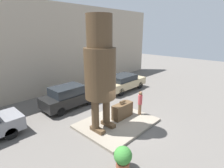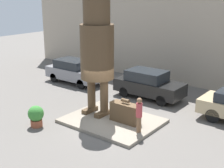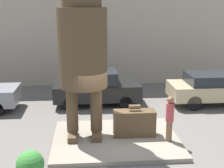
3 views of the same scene
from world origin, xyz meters
TOP-DOWN VIEW (x-y plane):
  - ground_plane at (0.00, 0.00)m, footprint 60.00×60.00m
  - pedestal at (0.00, 0.00)m, footprint 4.33×3.39m
  - building_backdrop at (0.00, 8.11)m, footprint 28.00×0.60m
  - statue_figure at (-1.08, 0.21)m, footprint 1.61×1.61m
  - giant_suitcase at (0.66, 0.14)m, footprint 1.45×0.53m
  - tourist at (1.76, -0.40)m, footprint 0.27×0.27m
  - parked_car_grey at (-6.15, 3.73)m, footprint 4.08×1.73m
  - parked_car_black at (-0.53, 4.14)m, footprint 4.02×1.73m
  - planter_pot at (-2.49, -2.53)m, footprint 0.73×0.73m

SIDE VIEW (x-z plane):
  - ground_plane at x=0.00m, z-range 0.00..0.00m
  - pedestal at x=0.00m, z-range 0.00..0.15m
  - planter_pot at x=-2.49m, z-range 0.04..1.05m
  - giant_suitcase at x=0.66m, z-range 0.05..1.18m
  - parked_car_grey at x=-6.15m, z-range 0.04..1.62m
  - parked_car_black at x=-0.53m, z-range 0.02..1.65m
  - tourist at x=1.76m, z-range 0.22..1.79m
  - statue_figure at x=-1.08m, z-range 0.65..6.62m
  - building_backdrop at x=0.00m, z-range 0.00..7.68m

